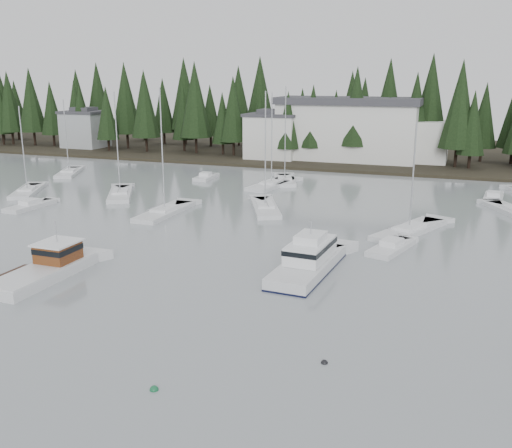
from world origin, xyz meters
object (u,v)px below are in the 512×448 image
at_px(runabout_0, 30,207).
at_px(runabout_4, 493,199).
at_px(harbor_inn, 360,130).
at_px(lobster_boat_brown, 46,270).
at_px(sailboat_6, 409,232).
at_px(house_west, 273,135).
at_px(sailboat_3, 28,193).
at_px(sailboat_9, 271,186).
at_px(runabout_1, 391,249).
at_px(cabin_cruiser_center, 309,263).
at_px(sailboat_4, 165,213).
at_px(house_far_west, 85,128).
at_px(runabout_3, 206,178).
at_px(sailboat_12, 285,182).
at_px(sailboat_10, 69,174).
at_px(sailboat_1, 265,209).
at_px(sailboat_8, 120,195).

height_order(runabout_0, runabout_4, same).
xyz_separation_m(harbor_inn, lobster_boat_brown, (-11.66, -68.29, -5.24)).
distance_m(lobster_boat_brown, sailboat_6, 33.92).
distance_m(house_west, lobster_boat_brown, 65.17).
height_order(sailboat_3, sailboat_9, sailboat_9).
xyz_separation_m(sailboat_6, runabout_1, (-0.90, -6.65, 0.08)).
xyz_separation_m(cabin_cruiser_center, runabout_4, (14.70, 34.07, -0.56)).
bearing_deg(sailboat_4, house_far_west, 43.63).
bearing_deg(runabout_4, harbor_inn, 44.73).
relative_size(lobster_boat_brown, runabout_4, 1.58).
bearing_deg(runabout_0, runabout_3, -22.44).
bearing_deg(runabout_3, sailboat_12, -84.93).
bearing_deg(lobster_boat_brown, house_west, 3.12).
distance_m(sailboat_3, sailboat_12, 35.36).
height_order(lobster_boat_brown, sailboat_9, sailboat_9).
distance_m(sailboat_12, runabout_3, 12.01).
xyz_separation_m(sailboat_10, runabout_1, (52.94, -23.66, 0.07)).
height_order(sailboat_4, runabout_1, sailboat_4).
distance_m(house_far_west, runabout_1, 86.10).
relative_size(sailboat_1, sailboat_3, 1.18).
distance_m(sailboat_10, runabout_4, 62.22).
bearing_deg(house_west, sailboat_1, -72.72).
relative_size(harbor_inn, sailboat_6, 2.59).
relative_size(lobster_boat_brown, sailboat_10, 0.79).
bearing_deg(sailboat_3, sailboat_8, -105.35).
bearing_deg(sailboat_1, sailboat_4, 95.54).
xyz_separation_m(runabout_0, runabout_1, (41.94, -2.37, 0.00)).
distance_m(sailboat_3, sailboat_10, 15.01).
relative_size(house_west, sailboat_3, 0.80).
height_order(sailboat_12, runabout_0, sailboat_12).
relative_size(house_west, sailboat_6, 0.84).
bearing_deg(runabout_1, runabout_3, 64.55).
distance_m(runabout_0, runabout_3, 27.08).
distance_m(runabout_0, runabout_1, 42.01).
relative_size(cabin_cruiser_center, runabout_0, 1.65).
relative_size(cabin_cruiser_center, sailboat_3, 0.92).
xyz_separation_m(sailboat_3, sailboat_6, (49.38, -2.68, -0.01)).
xyz_separation_m(house_west, sailboat_12, (8.53, -19.92, -4.57)).
bearing_deg(harbor_inn, sailboat_8, -120.47).
xyz_separation_m(cabin_cruiser_center, runabout_0, (-36.48, 10.35, -0.56)).
height_order(harbor_inn, sailboat_10, sailboat_10).
bearing_deg(sailboat_4, sailboat_9, -17.21).
height_order(cabin_cruiser_center, sailboat_1, sailboat_1).
height_order(house_west, sailboat_10, sailboat_10).
distance_m(house_far_west, sailboat_4, 63.25).
bearing_deg(house_far_west, sailboat_9, -27.33).
xyz_separation_m(house_far_west, sailboat_8, (33.52, -38.64, -4.33)).
bearing_deg(sailboat_4, sailboat_10, 55.64).
bearing_deg(sailboat_1, lobster_boat_brown, 138.08).
xyz_separation_m(house_west, runabout_4, (36.71, -22.58, -4.52)).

